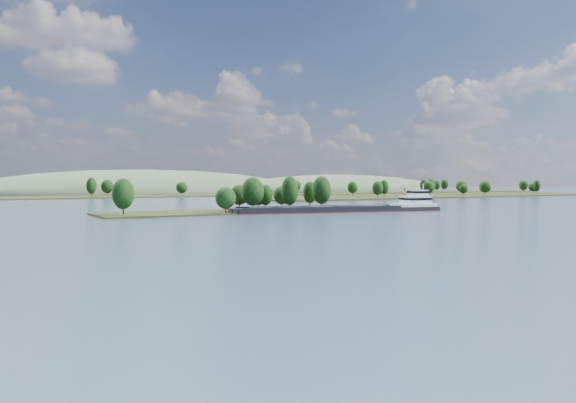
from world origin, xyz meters
TOP-DOWN VIEW (x-y plane):
  - ground at (0.00, 120.00)m, footprint 1800.00×1800.00m
  - tree_island at (6.40, 178.32)m, footprint 100.00×30.89m
  - right_bank at (231.72, 299.55)m, footprint 320.00×90.00m
  - back_shoreline at (7.16, 399.81)m, footprint 900.00×60.00m
  - hill_east at (260.00, 470.00)m, footprint 260.00×140.00m
  - hill_west at (60.00, 500.00)m, footprint 320.00×160.00m
  - cargo_barge at (44.16, 159.82)m, footprint 86.34×28.05m

SIDE VIEW (x-z plane):
  - ground at x=0.00m, z-range 0.00..0.00m
  - hill_east at x=260.00m, z-range -18.00..18.00m
  - hill_west at x=60.00m, z-range -22.00..22.00m
  - back_shoreline at x=7.16m, z-range -6.96..8.23m
  - right_bank at x=231.72m, z-range -6.25..8.14m
  - cargo_barge at x=44.16m, z-range -4.36..7.29m
  - tree_island at x=6.40m, z-range -3.12..11.66m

